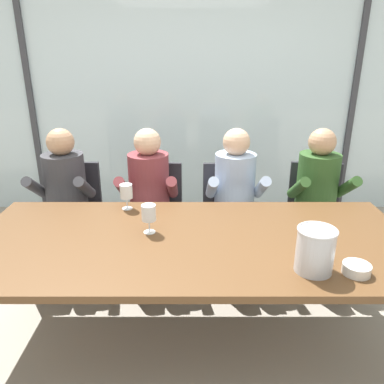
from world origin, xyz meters
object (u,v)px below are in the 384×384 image
at_px(person_olive_shirt, 319,195).
at_px(wine_glass_near_bucket, 149,214).
at_px(person_maroon_top, 148,195).
at_px(dining_table, 192,247).
at_px(ice_bucket_primary, 315,249).
at_px(chair_center, 229,209).
at_px(chair_left_of_center, 156,208).
at_px(wine_glass_by_left_taster, 126,192).
at_px(person_charcoal_jacket, 63,195).
at_px(chair_right_of_center, 314,208).
at_px(tasting_bowl, 356,269).
at_px(person_pale_blue_shirt, 236,195).
at_px(chair_near_curtain, 74,207).

bearing_deg(person_olive_shirt, wine_glass_near_bucket, -151.66).
bearing_deg(person_maroon_top, dining_table, -67.99).
distance_m(dining_table, ice_bucket_primary, 0.70).
bearing_deg(ice_bucket_primary, wine_glass_near_bucket, 153.97).
relative_size(chair_center, wine_glass_near_bucket, 5.06).
distance_m(dining_table, chair_left_of_center, 1.03).
bearing_deg(wine_glass_by_left_taster, person_charcoal_jacket, 145.44).
bearing_deg(wine_glass_near_bucket, chair_center, 57.59).
distance_m(chair_right_of_center, tasting_bowl, 1.37).
relative_size(ice_bucket_primary, wine_glass_near_bucket, 1.29).
height_order(person_maroon_top, wine_glass_by_left_taster, person_maroon_top).
bearing_deg(wine_glass_near_bucket, tasting_bowl, -22.83).
xyz_separation_m(person_maroon_top, tasting_bowl, (1.13, -1.18, 0.08)).
bearing_deg(person_olive_shirt, chair_center, 167.11).
relative_size(person_charcoal_jacket, wine_glass_near_bucket, 6.90).
relative_size(chair_left_of_center, person_pale_blue_shirt, 0.73).
bearing_deg(chair_right_of_center, person_charcoal_jacket, -167.50).
bearing_deg(dining_table, chair_near_curtain, 135.33).
height_order(person_maroon_top, wine_glass_near_bucket, person_maroon_top).
relative_size(chair_left_of_center, tasting_bowl, 6.62).
bearing_deg(chair_left_of_center, person_pale_blue_shirt, -7.84).
xyz_separation_m(chair_center, person_maroon_top, (-0.65, -0.13, 0.17)).
xyz_separation_m(chair_left_of_center, wine_glass_by_left_taster, (-0.14, -0.54, 0.35)).
relative_size(ice_bucket_primary, tasting_bowl, 1.69).
bearing_deg(chair_right_of_center, person_maroon_top, -165.55).
bearing_deg(chair_near_curtain, wine_glass_by_left_taster, -41.26).
bearing_deg(wine_glass_by_left_taster, ice_bucket_primary, -36.65).
bearing_deg(chair_right_of_center, dining_table, -128.24).
distance_m(person_maroon_top, wine_glass_by_left_taster, 0.44).
bearing_deg(dining_table, tasting_bowl, -24.86).
bearing_deg(person_olive_shirt, chair_near_curtain, 172.78).
bearing_deg(chair_right_of_center, wine_glass_near_bucket, -136.56).
bearing_deg(wine_glass_near_bucket, person_maroon_top, 96.90).
distance_m(person_charcoal_jacket, person_maroon_top, 0.67).
relative_size(person_maroon_top, wine_glass_near_bucket, 6.90).
xyz_separation_m(chair_near_curtain, person_maroon_top, (0.65, -0.17, 0.17)).
height_order(chair_near_curtain, person_olive_shirt, person_olive_shirt).
height_order(dining_table, chair_left_of_center, chair_left_of_center).
height_order(person_olive_shirt, wine_glass_by_left_taster, person_olive_shirt).
distance_m(chair_left_of_center, wine_glass_near_bucket, 0.96).
bearing_deg(chair_right_of_center, wine_glass_by_left_taster, -151.45).
distance_m(person_olive_shirt, wine_glass_by_left_taster, 1.50).
bearing_deg(tasting_bowl, person_olive_shirt, 79.83).
bearing_deg(dining_table, person_maroon_top, 112.62).
relative_size(person_charcoal_jacket, tasting_bowl, 9.02).
relative_size(chair_near_curtain, ice_bucket_primary, 3.93).
distance_m(chair_near_curtain, ice_bucket_primary, 2.09).
xyz_separation_m(chair_left_of_center, wine_glass_near_bucket, (0.05, -0.90, 0.35)).
relative_size(dining_table, ice_bucket_primary, 11.28).
distance_m(chair_near_curtain, person_maroon_top, 0.70).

